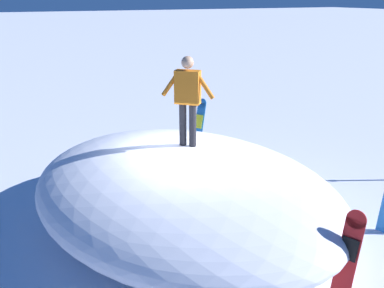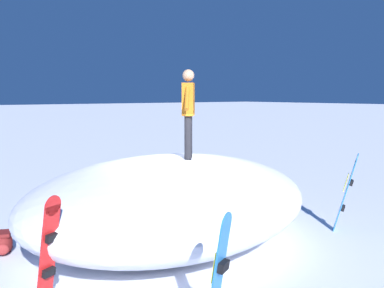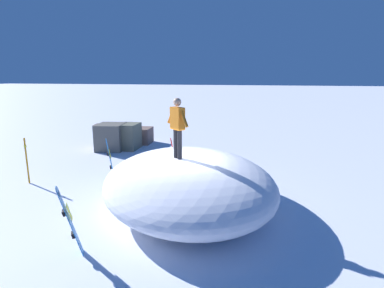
# 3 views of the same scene
# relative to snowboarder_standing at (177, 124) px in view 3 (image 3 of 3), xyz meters

# --- Properties ---
(ground) EXTENTS (240.00, 240.00, 0.00)m
(ground) POSITION_rel_snowboarder_standing_xyz_m (0.20, -0.03, -2.63)
(ground) COLOR white
(snow_mound) EXTENTS (8.04, 7.29, 1.62)m
(snow_mound) POSITION_rel_snowboarder_standing_xyz_m (0.28, -0.25, -1.82)
(snow_mound) COLOR white
(snow_mound) RESTS_ON ground
(snowboarder_standing) EXTENTS (0.76, 0.84, 1.74)m
(snowboarder_standing) POSITION_rel_snowboarder_standing_xyz_m (0.00, 0.00, 0.00)
(snowboarder_standing) COLOR black
(snowboarder_standing) RESTS_ON snow_mound
(snowboard_primary_upright) EXTENTS (0.47, 0.53, 1.67)m
(snowboard_primary_upright) POSITION_rel_snowboarder_standing_xyz_m (-2.90, 1.67, -1.76)
(snowboard_primary_upright) COLOR #2672BF
(snowboard_primary_upright) RESTS_ON ground
(snowboard_secondary_upright) EXTENTS (0.37, 0.36, 1.62)m
(snowboard_secondary_upright) POSITION_rel_snowboarder_standing_xyz_m (2.14, 3.37, -1.79)
(snowboard_secondary_upright) COLOR #2672BF
(snowboard_secondary_upright) RESTS_ON ground
(snowboard_tertiary_upright) EXTENTS (0.38, 0.37, 1.54)m
(snowboard_tertiary_upright) POSITION_rel_snowboarder_standing_xyz_m (3.22, 1.11, -1.83)
(snowboard_tertiary_upright) COLOR red
(snowboard_tertiary_upright) RESTS_ON ground
(backpack_near) EXTENTS (0.46, 0.65, 0.42)m
(backpack_near) POSITION_rel_snowboarder_standing_xyz_m (3.21, -1.30, -2.41)
(backpack_near) COLOR maroon
(backpack_near) RESTS_ON ground
(trail_marker_pole) EXTENTS (0.10, 0.10, 1.74)m
(trail_marker_pole) POSITION_rel_snowboarder_standing_xyz_m (0.96, 6.12, -1.71)
(trail_marker_pole) COLOR orange
(trail_marker_pole) RESTS_ON ground
(rock_outcrop) EXTENTS (3.49, 2.74, 1.42)m
(rock_outcrop) POSITION_rel_snowboarder_standing_xyz_m (7.12, 5.38, -1.97)
(rock_outcrop) COLOR #5E5B53
(rock_outcrop) RESTS_ON ground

